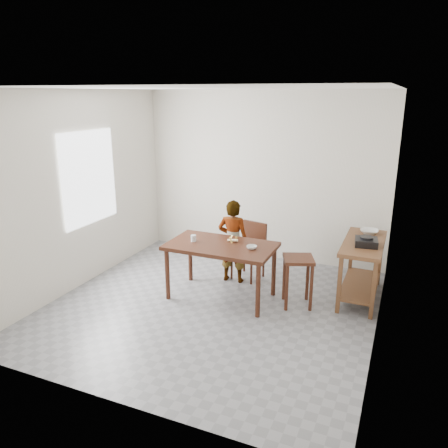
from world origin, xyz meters
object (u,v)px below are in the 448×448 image
at_px(prep_counter, 361,270).
at_px(stool, 297,281).
at_px(child, 233,241).
at_px(dining_chair, 248,251).
at_px(dining_table, 221,271).

distance_m(prep_counter, stool, 0.90).
relative_size(prep_counter, stool, 1.83).
distance_m(child, dining_chair, 0.31).
relative_size(child, stool, 1.85).
relative_size(dining_table, prep_counter, 1.17).
bearing_deg(dining_chair, stool, -20.31).
height_order(dining_table, child, child).
relative_size(prep_counter, child, 0.99).
height_order(dining_chair, stool, dining_chair).
distance_m(prep_counter, dining_chair, 1.61).
relative_size(prep_counter, dining_chair, 1.45).
distance_m(dining_chair, stool, 1.06).
bearing_deg(child, dining_table, 90.82).
bearing_deg(stool, prep_counter, 36.21).
height_order(dining_table, stool, dining_table).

